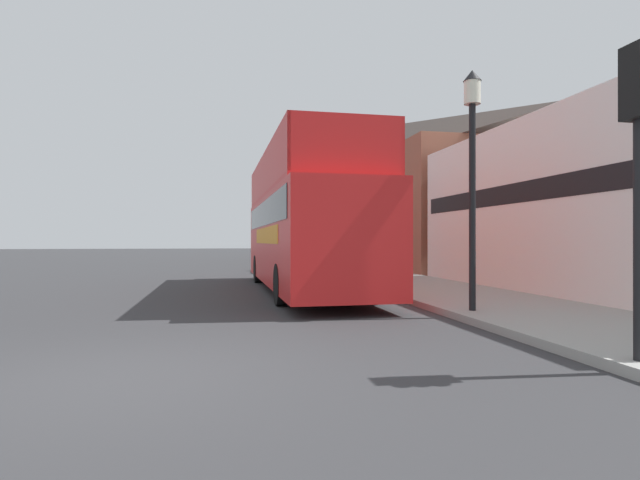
# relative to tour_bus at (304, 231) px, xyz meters

# --- Properties ---
(ground_plane) EXTENTS (144.00, 144.00, 0.00)m
(ground_plane) POSITION_rel_tour_bus_xyz_m (-3.50, 11.95, -1.81)
(ground_plane) COLOR #333335
(sidewalk) EXTENTS (3.49, 108.00, 0.14)m
(sidewalk) POSITION_rel_tour_bus_xyz_m (3.67, 8.95, -1.74)
(sidewalk) COLOR #999993
(sidewalk) RESTS_ON ground_plane
(pub_white_frontage) EXTENTS (6.01, 13.37, 4.82)m
(pub_white_frontage) POSITION_rel_tour_bus_xyz_m (8.41, -3.33, 0.60)
(pub_white_frontage) COLOR white
(pub_white_frontage) RESTS_ON ground_plane
(brick_terrace_rear) EXTENTS (6.00, 25.49, 9.14)m
(brick_terrace_rear) POSITION_rel_tour_bus_xyz_m (8.42, 16.73, 2.76)
(brick_terrace_rear) COLOR #935642
(brick_terrace_rear) RESTS_ON ground_plane
(tour_bus) EXTENTS (2.57, 10.84, 4.06)m
(tour_bus) POSITION_rel_tour_bus_xyz_m (0.00, 0.00, 0.00)
(tour_bus) COLOR red
(tour_bus) RESTS_ON ground_plane
(parked_car_ahead_of_bus) EXTENTS (1.82, 4.31, 1.53)m
(parked_car_ahead_of_bus) POSITION_rel_tour_bus_xyz_m (0.85, 8.87, -1.10)
(parked_car_ahead_of_bus) COLOR maroon
(parked_car_ahead_of_bus) RESTS_ON ground_plane
(lamp_post_nearest) EXTENTS (0.35, 0.35, 4.71)m
(lamp_post_nearest) POSITION_rel_tour_bus_xyz_m (2.41, -5.78, 1.58)
(lamp_post_nearest) COLOR black
(lamp_post_nearest) RESTS_ON sidewalk
(lamp_post_second) EXTENTS (0.35, 0.35, 5.23)m
(lamp_post_second) POSITION_rel_tour_bus_xyz_m (2.43, 2.10, 1.89)
(lamp_post_second) COLOR black
(lamp_post_second) RESTS_ON sidewalk
(lamp_post_third) EXTENTS (0.35, 0.35, 4.74)m
(lamp_post_third) POSITION_rel_tour_bus_xyz_m (2.62, 9.99, 1.60)
(lamp_post_third) COLOR black
(lamp_post_third) RESTS_ON sidewalk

